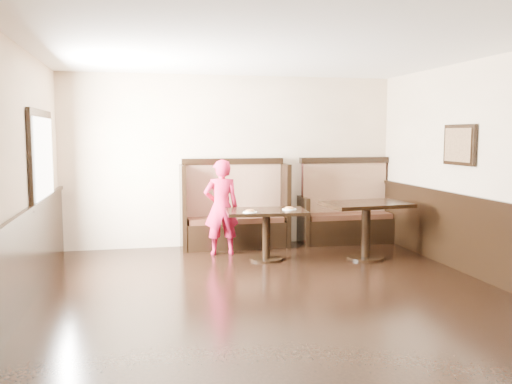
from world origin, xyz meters
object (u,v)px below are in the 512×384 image
object	(u,v)px
child	(221,207)
booth_neighbor	(346,214)
table_main	(266,222)
table_neighbor	(366,217)
booth_main	(234,215)

from	to	relation	value
child	booth_neighbor	bearing A→B (deg)	-167.08
table_main	booth_neighbor	bearing A→B (deg)	36.73
table_neighbor	child	distance (m)	2.18
booth_main	table_main	xyz separation A→B (m)	(0.30, -1.02, 0.04)
booth_neighbor	child	size ratio (longest dim) A/B	1.13
booth_main	child	bearing A→B (deg)	-119.30
booth_main	booth_neighbor	bearing A→B (deg)	-0.05
table_main	table_neighbor	size ratio (longest dim) A/B	0.95
table_main	child	xyz separation A→B (m)	(-0.59, 0.50, 0.16)
table_main	table_neighbor	bearing A→B (deg)	-3.97
child	booth_main	bearing A→B (deg)	-119.44
booth_neighbor	child	distance (m)	2.32
table_main	child	size ratio (longest dim) A/B	0.84
booth_neighbor	table_main	size ratio (longest dim) A/B	1.35
table_main	table_neighbor	world-z (taller)	table_neighbor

